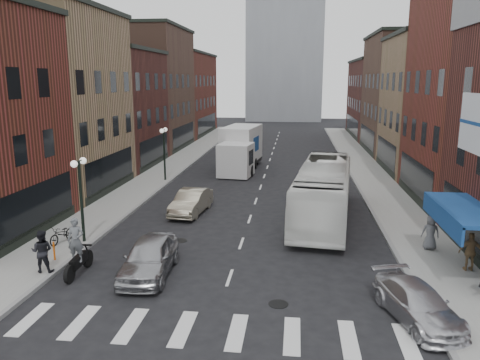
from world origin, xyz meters
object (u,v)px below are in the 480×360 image
box_truck (240,149)px  parked_bicycle (62,234)px  streetlamp_near (80,184)px  ped_right_c (430,232)px  billboard_sign (480,126)px  bike_rack (50,253)px  sedan_left_far (191,202)px  transit_bus (324,192)px  ped_right_b (471,252)px  ped_left_solo (42,251)px  sedan_left_near (149,257)px  streetlamp_far (164,144)px  motorcycle_rider (77,249)px  curb_car (418,304)px

box_truck → parked_bicycle: size_ratio=5.42×
streetlamp_near → box_truck: size_ratio=0.47×
ped_right_c → billboard_sign: bearing=94.8°
bike_rack → box_truck: bearing=76.3°
bike_rack → ped_right_c: bearing=12.4°
streetlamp_near → ped_right_c: streetlamp_near is taller
sedan_left_far → ped_right_c: bearing=-15.9°
bike_rack → transit_bus: (11.66, 8.16, 1.04)m
sedan_left_far → ped_right_b: ped_right_b is taller
ped_right_c → streetlamp_near: bearing=7.8°
sedan_left_far → ped_left_solo: 10.15m
ped_right_b → ped_right_c: bearing=-70.8°
sedan_left_far → ped_left_solo: size_ratio=2.45×
streetlamp_near → billboard_sign: bearing=-12.3°
sedan_left_near → sedan_left_far: (-0.29, 8.83, -0.06)m
billboard_sign → parked_bicycle: size_ratio=2.29×
streetlamp_far → ped_right_c: (15.98, -13.14, -1.97)m
streetlamp_far → ped_right_b: streetlamp_far is taller
bike_rack → transit_bus: transit_bus is taller
transit_bus → parked_bicycle: transit_bus is taller
streetlamp_far → transit_bus: streetlamp_far is taller
streetlamp_near → ped_left_solo: bearing=-90.2°
bike_rack → ped_right_c: 16.57m
motorcycle_rider → transit_bus: transit_bus is taller
box_truck → sedan_left_far: (-1.25, -13.51, -1.13)m
streetlamp_far → sedan_left_near: (4.19, -17.10, -2.16)m
billboard_sign → box_truck: 25.55m
box_truck → curb_car: (8.75, -24.81, -1.24)m
sedan_left_near → curb_car: bearing=-17.2°
streetlamp_far → box_truck: (5.15, 5.24, -1.09)m
streetlamp_far → curb_car: bearing=-54.6°
streetlamp_near → streetlamp_far: 14.00m
parked_bicycle → streetlamp_near: bearing=31.1°
streetlamp_near → ped_right_c: (15.98, 0.86, -1.97)m
box_truck → motorcycle_rider: size_ratio=3.67×
box_truck → sedan_left_near: 22.38m
bike_rack → billboard_sign: bearing=-2.8°
ped_left_solo → ped_right_b: (16.91, 2.15, -0.07)m
streetlamp_near → ped_right_b: streetlamp_near is taller
sedan_left_near → parked_bicycle: 5.82m
sedan_left_near → ped_left_solo: bearing=-175.7°
streetlamp_far → sedan_left_near: size_ratio=0.93×
sedan_left_near → ped_right_c: size_ratio=2.79×
sedan_left_near → ped_right_b: ped_right_b is taller
parked_bicycle → ped_right_c: 16.95m
streetlamp_near → sedan_left_far: streetlamp_near is taller
billboard_sign → ped_right_b: 5.65m
transit_bus → ped_left_solo: bearing=-134.9°
streetlamp_near → motorcycle_rider: bearing=-68.4°
streetlamp_far → transit_bus: bearing=-36.7°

